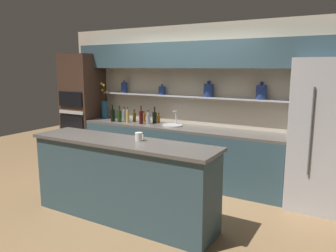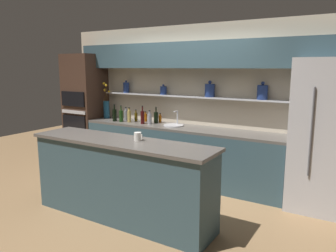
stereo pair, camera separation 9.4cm
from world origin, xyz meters
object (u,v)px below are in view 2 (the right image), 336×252
(bottle_spirit_2, at_px, (126,115))
(bottle_spirit_6, at_px, (150,118))
(bottle_sauce_8, at_px, (146,117))
(bottle_wine_1, at_px, (115,115))
(bottle_oil_7, at_px, (136,117))
(bottle_wine_3, at_px, (156,117))
(refrigerator, at_px, (328,136))
(oven_tower, at_px, (86,109))
(sink_fixture, at_px, (174,125))
(bottle_wine_4, at_px, (143,117))
(bottle_sauce_0, at_px, (160,119))
(bottle_wine_9, at_px, (121,116))
(bottle_spirit_5, at_px, (129,116))
(flower_vase, at_px, (106,107))
(coffee_mug, at_px, (138,136))

(bottle_spirit_2, height_order, bottle_spirit_6, bottle_spirit_2)
(bottle_spirit_2, xyz_separation_m, bottle_sauce_8, (0.38, 0.10, -0.03))
(bottle_wine_1, bearing_deg, bottle_oil_7, 26.14)
(bottle_wine_3, relative_size, bottle_spirit_6, 1.22)
(refrigerator, bearing_deg, bottle_spirit_6, -179.89)
(oven_tower, xyz_separation_m, sink_fixture, (2.04, 0.01, -0.13))
(bottle_spirit_2, relative_size, bottle_wine_4, 0.78)
(bottle_wine_4, bearing_deg, bottle_spirit_2, 164.06)
(bottle_sauce_0, relative_size, bottle_spirit_2, 0.69)
(bottle_wine_9, bearing_deg, bottle_wine_4, 2.07)
(bottle_wine_1, distance_m, bottle_sauce_8, 0.57)
(bottle_spirit_5, height_order, bottle_spirit_6, bottle_spirit_5)
(refrigerator, bearing_deg, bottle_oil_7, 178.64)
(flower_vase, bearing_deg, oven_tower, -171.76)
(coffee_mug, bearing_deg, bottle_wine_1, 137.95)
(bottle_wine_1, height_order, bottle_spirit_5, bottle_wine_1)
(oven_tower, relative_size, bottle_wine_3, 7.42)
(bottle_wine_1, xyz_separation_m, bottle_spirit_2, (0.12, 0.18, -0.01))
(oven_tower, relative_size, bottle_wine_9, 7.24)
(sink_fixture, relative_size, bottle_wine_1, 1.09)
(oven_tower, relative_size, coffee_mug, 19.45)
(bottle_sauce_0, xyz_separation_m, bottle_spirit_2, (-0.67, -0.13, 0.03))
(bottle_sauce_0, distance_m, bottle_spirit_2, 0.68)
(refrigerator, height_order, sink_fixture, refrigerator)
(flower_vase, distance_m, bottle_spirit_6, 1.10)
(flower_vase, height_order, bottle_spirit_5, flower_vase)
(sink_fixture, distance_m, bottle_sauce_8, 0.68)
(oven_tower, xyz_separation_m, bottle_spirit_6, (1.58, -0.04, -0.06))
(oven_tower, distance_m, bottle_sauce_8, 1.38)
(bottle_spirit_2, bearing_deg, bottle_sauce_8, 14.54)
(refrigerator, bearing_deg, bottle_wine_4, -178.85)
(bottle_oil_7, xyz_separation_m, bottle_wine_9, (-0.22, -0.15, 0.02))
(bottle_sauce_8, bearing_deg, bottle_spirit_2, -165.46)
(sink_fixture, relative_size, bottle_spirit_2, 1.36)
(bottle_spirit_6, xyz_separation_m, bottle_oil_7, (-0.35, 0.08, -0.01))
(bottle_sauce_0, distance_m, coffee_mug, 1.91)
(bottle_spirit_2, height_order, coffee_mug, bottle_spirit_2)
(refrigerator, bearing_deg, flower_vase, 178.43)
(refrigerator, height_order, bottle_spirit_2, refrigerator)
(sink_fixture, distance_m, bottle_spirit_6, 0.47)
(bottle_sauce_0, height_order, bottle_spirit_5, bottle_spirit_5)
(bottle_spirit_2, distance_m, bottle_wine_9, 0.15)
(bottle_oil_7, bearing_deg, sink_fixture, -1.94)
(bottle_sauce_8, bearing_deg, bottle_spirit_6, -40.42)
(flower_vase, xyz_separation_m, sink_fixture, (1.55, -0.06, -0.19))
(bottle_sauce_0, distance_m, bottle_spirit_5, 0.56)
(flower_vase, distance_m, coffee_mug, 2.55)
(bottle_wine_1, height_order, bottle_wine_9, bottle_wine_1)
(coffee_mug, bearing_deg, bottle_oil_7, 127.44)
(flower_vase, xyz_separation_m, bottle_wine_3, (1.14, 0.02, -0.11))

